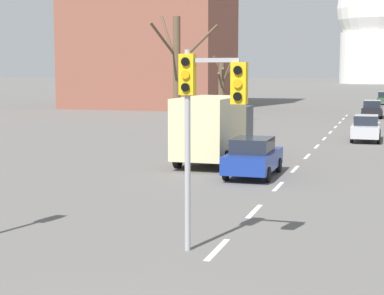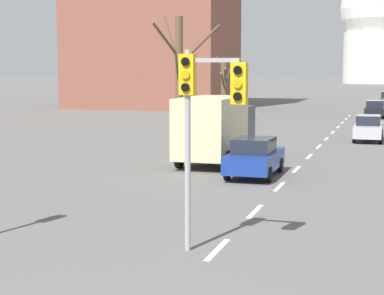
{
  "view_description": "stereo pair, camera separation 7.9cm",
  "coord_description": "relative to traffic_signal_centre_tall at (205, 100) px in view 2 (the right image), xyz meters",
  "views": [
    {
      "loc": [
        3.88,
        -7.7,
        4.34
      ],
      "look_at": [
        -0.49,
        6.53,
        2.56
      ],
      "focal_mm": 60.0,
      "sensor_mm": 36.0,
      "label": 1
    },
    {
      "loc": [
        3.95,
        -7.67,
        4.34
      ],
      "look_at": [
        -0.49,
        6.53,
        2.56
      ],
      "focal_mm": 60.0,
      "sensor_mm": 36.0,
      "label": 2
    }
  ],
  "objects": [
    {
      "name": "lane_stripe_8",
      "position": [
        0.24,
        31.77,
        -3.65
      ],
      "size": [
        0.16,
        2.0,
        0.01
      ],
      "primitive_type": "cube",
      "color": "silver",
      "rests_on": "ground_plane"
    },
    {
      "name": "lane_stripe_6",
      "position": [
        0.24,
        22.77,
        -3.65
      ],
      "size": [
        0.16,
        2.0,
        0.01
      ],
      "primitive_type": "cube",
      "color": "silver",
      "rests_on": "ground_plane"
    },
    {
      "name": "lane_stripe_11",
      "position": [
        0.24,
        45.27,
        -3.65
      ],
      "size": [
        0.16,
        2.0,
        0.01
      ],
      "primitive_type": "cube",
      "color": "silver",
      "rests_on": "ground_plane"
    },
    {
      "name": "sedan_near_left",
      "position": [
        2.84,
        26.62,
        -2.84
      ],
      "size": [
        1.73,
        4.45,
        1.62
      ],
      "color": "#B7B7BC",
      "rests_on": "ground_plane"
    },
    {
      "name": "lane_stripe_1",
      "position": [
        0.24,
        0.27,
        -3.65
      ],
      "size": [
        0.16,
        2.0,
        0.01
      ],
      "primitive_type": "cube",
      "color": "silver",
      "rests_on": "ground_plane"
    },
    {
      "name": "sedan_near_right",
      "position": [
        2.68,
        47.59,
        -2.84
      ],
      "size": [
        1.87,
        4.56,
        1.62
      ],
      "color": "black",
      "rests_on": "ground_plane"
    },
    {
      "name": "delivery_truck",
      "position": [
        -3.75,
        14.82,
        -1.95
      ],
      "size": [
        2.44,
        7.2,
        3.14
      ],
      "color": "#333842",
      "rests_on": "ground_plane"
    },
    {
      "name": "lane_stripe_4",
      "position": [
        0.24,
        13.77,
        -3.65
      ],
      "size": [
        0.16,
        2.0,
        0.01
      ],
      "primitive_type": "cube",
      "color": "silver",
      "rests_on": "ground_plane"
    },
    {
      "name": "lane_stripe_12",
      "position": [
        0.24,
        49.77,
        -3.65
      ],
      "size": [
        0.16,
        2.0,
        0.01
      ],
      "primitive_type": "cube",
      "color": "silver",
      "rests_on": "ground_plane"
    },
    {
      "name": "lane_stripe_3",
      "position": [
        0.24,
        9.27,
        -3.65
      ],
      "size": [
        0.16,
        2.0,
        0.01
      ],
      "primitive_type": "cube",
      "color": "silver",
      "rests_on": "ground_plane"
    },
    {
      "name": "traffic_signal_centre_tall",
      "position": [
        0.0,
        0.0,
        0.0
      ],
      "size": [
        1.61,
        0.34,
        4.84
      ],
      "color": "#9E9EA3",
      "rests_on": "ground_plane"
    },
    {
      "name": "lane_stripe_7",
      "position": [
        0.24,
        27.27,
        -3.65
      ],
      "size": [
        0.16,
        2.0,
        0.01
      ],
      "primitive_type": "cube",
      "color": "silver",
      "rests_on": "ground_plane"
    },
    {
      "name": "lane_stripe_5",
      "position": [
        0.24,
        18.27,
        -3.65
      ],
      "size": [
        0.16,
        2.0,
        0.01
      ],
      "primitive_type": "cube",
      "color": "silver",
      "rests_on": "ground_plane"
    },
    {
      "name": "sedan_mid_centre",
      "position": [
        -1.15,
        11.31,
        -2.84
      ],
      "size": [
        1.87,
        4.26,
        1.62
      ],
      "color": "navy",
      "rests_on": "ground_plane"
    },
    {
      "name": "lane_stripe_10",
      "position": [
        0.24,
        40.77,
        -3.65
      ],
      "size": [
        0.16,
        2.0,
        0.01
      ],
      "primitive_type": "cube",
      "color": "silver",
      "rests_on": "ground_plane"
    },
    {
      "name": "lane_stripe_2",
      "position": [
        0.24,
        4.77,
        -3.65
      ],
      "size": [
        0.16,
        2.0,
        0.01
      ],
      "primitive_type": "cube",
      "color": "silver",
      "rests_on": "ground_plane"
    },
    {
      "name": "lane_stripe_9",
      "position": [
        0.24,
        36.27,
        -3.65
      ],
      "size": [
        0.16,
        2.0,
        0.01
      ],
      "primitive_type": "cube",
      "color": "silver",
      "rests_on": "ground_plane"
    },
    {
      "name": "bare_tree_left_far",
      "position": [
        -9.38,
        38.22,
        -0.8
      ],
      "size": [
        2.02,
        2.71,
        5.64
      ],
      "color": "brown",
      "rests_on": "ground_plane"
    },
    {
      "name": "bare_tree_left_near",
      "position": [
        -10.34,
        28.96,
        0.78
      ],
      "size": [
        4.83,
        4.77,
        8.37
      ],
      "color": "brown",
      "rests_on": "ground_plane"
    },
    {
      "name": "capitol_dome",
      "position": [
        0.24,
        219.38,
        16.47
      ],
      "size": [
        29.24,
        29.24,
        41.31
      ],
      "color": "silver",
      "rests_on": "ground_plane"
    }
  ]
}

